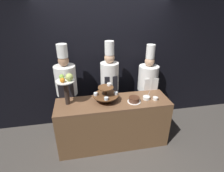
% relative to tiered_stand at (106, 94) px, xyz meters
% --- Properties ---
extents(ground_plane, '(14.00, 14.00, 0.00)m').
position_rel_tiered_stand_xyz_m(ground_plane, '(0.12, -0.34, -1.05)').
color(ground_plane, '#47423D').
extents(wall_back, '(10.00, 0.06, 2.80)m').
position_rel_tiered_stand_xyz_m(wall_back, '(0.12, 0.81, 0.35)').
color(wall_back, black).
rests_on(wall_back, ground_plane).
extents(buffet_counter, '(1.98, 0.59, 0.91)m').
position_rel_tiered_stand_xyz_m(buffet_counter, '(0.12, -0.05, -0.59)').
color(buffet_counter, brown).
rests_on(buffet_counter, ground_plane).
extents(tiered_stand, '(0.44, 0.44, 0.31)m').
position_rel_tiered_stand_xyz_m(tiered_stand, '(0.00, 0.00, 0.00)').
color(tiered_stand, brown).
rests_on(tiered_stand, buffet_counter).
extents(fruit_pedestal, '(0.30, 0.30, 0.55)m').
position_rel_tiered_stand_xyz_m(fruit_pedestal, '(-0.63, 0.02, 0.23)').
color(fruit_pedestal, '#2D231E').
rests_on(fruit_pedestal, buffet_counter).
extents(cake_round, '(0.23, 0.23, 0.09)m').
position_rel_tiered_stand_xyz_m(cake_round, '(0.47, -0.12, -0.10)').
color(cake_round, white).
rests_on(cake_round, buffet_counter).
extents(cup_white, '(0.09, 0.09, 0.05)m').
position_rel_tiered_stand_xyz_m(cup_white, '(0.86, -0.12, -0.11)').
color(cup_white, white).
rests_on(cup_white, buffet_counter).
extents(serving_bowl_near, '(0.12, 0.12, 0.16)m').
position_rel_tiered_stand_xyz_m(serving_bowl_near, '(0.71, -0.08, -0.11)').
color(serving_bowl_near, white).
rests_on(serving_bowl_near, buffet_counter).
extents(chef_left, '(0.39, 0.39, 1.83)m').
position_rel_tiered_stand_xyz_m(chef_left, '(-0.67, 0.43, -0.05)').
color(chef_left, black).
rests_on(chef_left, ground_plane).
extents(chef_center_left, '(0.34, 0.34, 1.85)m').
position_rel_tiered_stand_xyz_m(chef_center_left, '(0.14, 0.43, -0.03)').
color(chef_center_left, '#28282D').
rests_on(chef_center_left, ground_plane).
extents(chef_center_right, '(0.39, 0.39, 1.75)m').
position_rel_tiered_stand_xyz_m(chef_center_right, '(0.93, 0.43, -0.12)').
color(chef_center_right, black).
rests_on(chef_center_right, ground_plane).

